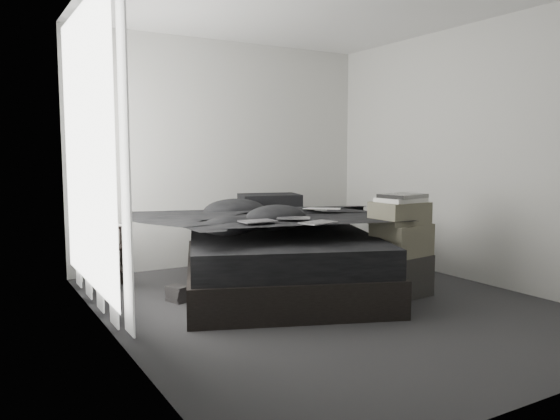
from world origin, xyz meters
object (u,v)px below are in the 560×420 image
laptop (321,202)px  side_stand (111,257)px  bed (279,273)px  box_lower (399,275)px

laptop → side_stand: size_ratio=0.61×
laptop → side_stand: laptop is taller
bed → box_lower: (0.84, -0.75, 0.03)m
bed → side_stand: size_ratio=3.78×
bed → box_lower: bearing=-20.3°
laptop → side_stand: 2.11m
side_stand → box_lower: side_stand is taller
laptop → box_lower: size_ratio=0.72×
bed → side_stand: side_stand is taller
side_stand → laptop: bearing=-28.0°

